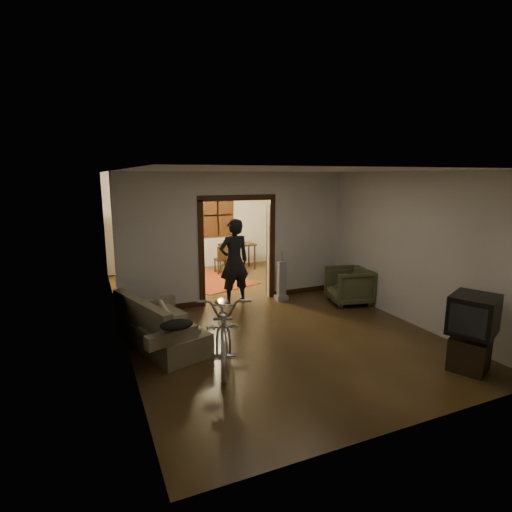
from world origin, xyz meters
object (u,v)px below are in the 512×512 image
person (234,261)px  desk (237,257)px  armchair (349,286)px  locker (147,244)px  sofa (162,322)px  bicycle (224,323)px

person → desk: bearing=-115.5°
armchair → desk: 4.05m
armchair → locker: 5.65m
armchair → person: size_ratio=0.47×
sofa → bicycle: size_ratio=0.84×
bicycle → person: person is taller
locker → desk: 2.58m
sofa → person: bearing=23.9°
person → armchair: bearing=152.1°
armchair → person: person is taller
bicycle → sofa: bearing=152.7°
person → sofa: bearing=38.3°
sofa → armchair: size_ratio=2.06×
sofa → armchair: bearing=-9.0°
sofa → bicycle: 1.13m
bicycle → armchair: bearing=41.4°
person → locker: person is taller
locker → desk: locker is taller
armchair → locker: bearing=-127.3°
person → desk: person is taller
bicycle → desk: bearing=85.3°
armchair → person: 2.53m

